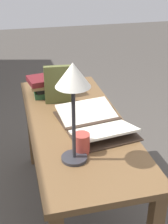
# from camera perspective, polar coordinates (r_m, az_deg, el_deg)

# --- Properties ---
(ground_plane) EXTENTS (12.00, 12.00, 0.00)m
(ground_plane) POSITION_cam_1_polar(r_m,az_deg,el_deg) (2.30, -1.25, -17.68)
(ground_plane) COLOR #47423D
(reading_desk) EXTENTS (1.40, 0.56, 0.72)m
(reading_desk) POSITION_cam_1_polar(r_m,az_deg,el_deg) (1.91, -1.43, -4.64)
(reading_desk) COLOR brown
(reading_desk) RESTS_ON ground_plane
(open_book) EXTENTS (0.54, 0.42, 0.06)m
(open_book) POSITION_cam_1_polar(r_m,az_deg,el_deg) (1.80, 1.97, -1.97)
(open_book) COLOR #38281E
(open_book) RESTS_ON reading_desk
(book_stack_tall) EXTENTS (0.22, 0.32, 0.13)m
(book_stack_tall) POSITION_cam_1_polar(r_m,az_deg,el_deg) (2.20, -6.25, 4.98)
(book_stack_tall) COLOR #234C2D
(book_stack_tall) RESTS_ON reading_desk
(book_standing_upright) EXTENTS (0.05, 0.18, 0.25)m
(book_standing_upright) POSITION_cam_1_polar(r_m,az_deg,el_deg) (2.04, -4.71, 5.01)
(book_standing_upright) COLOR brown
(book_standing_upright) RESTS_ON reading_desk
(reading_lamp) EXTENTS (0.16, 0.16, 0.49)m
(reading_lamp) POSITION_cam_1_polar(r_m,az_deg,el_deg) (1.34, -2.02, 4.98)
(reading_lamp) COLOR #2D2D33
(reading_lamp) RESTS_ON reading_desk
(coffee_mug) EXTENTS (0.10, 0.09, 0.10)m
(coffee_mug) POSITION_cam_1_polar(r_m,az_deg,el_deg) (1.56, -0.39, -5.69)
(coffee_mug) COLOR #B74238
(coffee_mug) RESTS_ON reading_desk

